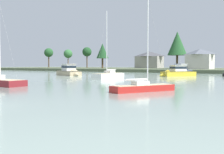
{
  "coord_description": "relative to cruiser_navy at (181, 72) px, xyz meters",
  "views": [
    {
      "loc": [
        16.48,
        -9.14,
        2.61
      ],
      "look_at": [
        -8.31,
        28.41,
        0.59
      ],
      "focal_mm": 44.41,
      "sensor_mm": 36.0,
      "label": 1
    }
  ],
  "objects": [
    {
      "name": "cottage_eastern",
      "position": [
        -2.77,
        27.55,
        4.17
      ],
      "size": [
        9.33,
        8.69,
        7.37
      ],
      "color": "silver",
      "rests_on": "far_shore_bank"
    },
    {
      "name": "shore_tree_inland_b",
      "position": [
        -70.53,
        30.81,
        7.41
      ],
      "size": [
        4.44,
        4.44,
        9.33
      ],
      "color": "brown",
      "rests_on": "far_shore_bank"
    },
    {
      "name": "cruiser_sand",
      "position": [
        -18.37,
        -25.52,
        -0.0
      ],
      "size": [
        10.04,
        6.57,
        5.23
      ],
      "color": "tan",
      "rests_on": "ground"
    },
    {
      "name": "shore_tree_center_right",
      "position": [
        -42.79,
        22.16,
        7.75
      ],
      "size": [
        5.22,
        5.22,
        10.67
      ],
      "color": "brown",
      "rests_on": "far_shore_bank"
    },
    {
      "name": "cottage_behind_trees",
      "position": [
        -30.52,
        42.69,
        4.34
      ],
      "size": [
        12.35,
        8.32,
        7.69
      ],
      "color": "#9E998E",
      "rests_on": "far_shore_bank"
    },
    {
      "name": "sailboat_red",
      "position": [
        14.04,
        -50.99,
        -0.44
      ],
      "size": [
        4.41,
        6.77,
        9.41
      ],
      "color": "#B2231E",
      "rests_on": "ground"
    },
    {
      "name": "cruiser_yellow",
      "position": [
        3.98,
        -15.43,
        -0.07
      ],
      "size": [
        7.23,
        9.0,
        4.34
      ],
      "color": "gold",
      "rests_on": "ground"
    },
    {
      "name": "shore_tree_right",
      "position": [
        -61.57,
        35.02,
        8.31
      ],
      "size": [
        4.69,
        4.69,
        10.38
      ],
      "color": "brown",
      "rests_on": "far_shore_bank"
    },
    {
      "name": "sailboat_white",
      "position": [
        -2.9,
        -31.94,
        -0.37
      ],
      "size": [
        2.55,
        8.55,
        13.14
      ],
      "color": "white",
      "rests_on": "ground"
    },
    {
      "name": "shore_tree_far_left",
      "position": [
        -86.52,
        32.72,
        8.41
      ],
      "size": [
        4.88,
        4.88,
        10.6
      ],
      "color": "brown",
      "rests_on": "far_shore_bank"
    },
    {
      "name": "cruiser_navy",
      "position": [
        0.0,
        0.0,
        0.0
      ],
      "size": [
        5.09,
        10.1,
        4.9
      ],
      "color": "navy",
      "rests_on": "ground"
    },
    {
      "name": "shore_tree_inland_a",
      "position": [
        -13.23,
        32.38,
        10.41
      ],
      "size": [
        7.77,
        7.77,
        14.85
      ],
      "color": "brown",
      "rests_on": "far_shore_bank"
    }
  ]
}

